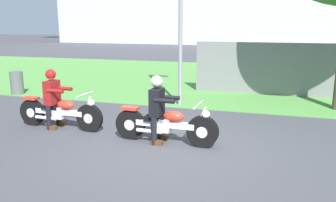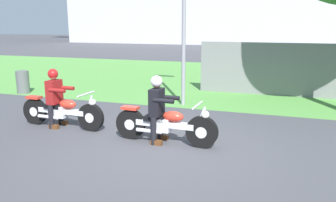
{
  "view_description": "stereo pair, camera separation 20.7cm",
  "coord_description": "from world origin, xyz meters",
  "views": [
    {
      "loc": [
        2.02,
        -6.25,
        2.43
      ],
      "look_at": [
        -0.02,
        0.46,
        0.85
      ],
      "focal_mm": 36.87,
      "sensor_mm": 36.0,
      "label": 1
    },
    {
      "loc": [
        2.21,
        -6.19,
        2.43
      ],
      "look_at": [
        -0.02,
        0.46,
        0.85
      ],
      "focal_mm": 36.87,
      "sensor_mm": 36.0,
      "label": 2
    }
  ],
  "objects": [
    {
      "name": "ground",
      "position": [
        0.0,
        0.0,
        0.0
      ],
      "size": [
        120.0,
        120.0,
        0.0
      ],
      "primitive_type": "plane",
      "color": "#424247"
    },
    {
      "name": "grass_verge",
      "position": [
        0.0,
        9.27,
        0.0
      ],
      "size": [
        60.0,
        12.0,
        0.01
      ],
      "primitive_type": "cube",
      "color": "#549342",
      "rests_on": "ground"
    },
    {
      "name": "motorcycle_lead",
      "position": [
        -0.01,
        0.26,
        0.4
      ],
      "size": [
        2.23,
        0.66,
        0.88
      ],
      "rotation": [
        0.0,
        0.0,
        -0.04
      ],
      "color": "black",
      "rests_on": "ground"
    },
    {
      "name": "rider_lead",
      "position": [
        -0.18,
        0.26,
        0.82
      ],
      "size": [
        0.56,
        0.48,
        1.41
      ],
      "rotation": [
        0.0,
        0.0,
        -0.04
      ],
      "color": "black",
      "rests_on": "ground"
    },
    {
      "name": "motorcycle_follow",
      "position": [
        -2.7,
        0.52,
        0.39
      ],
      "size": [
        2.24,
        0.66,
        0.88
      ],
      "rotation": [
        0.0,
        0.0,
        -0.04
      ],
      "color": "black",
      "rests_on": "ground"
    },
    {
      "name": "rider_follow",
      "position": [
        -2.87,
        0.53,
        0.82
      ],
      "size": [
        0.56,
        0.48,
        1.4
      ],
      "rotation": [
        0.0,
        0.0,
        -0.04
      ],
      "color": "black",
      "rests_on": "ground"
    },
    {
      "name": "trash_can",
      "position": [
        -6.51,
        3.61,
        0.4
      ],
      "size": [
        0.44,
        0.44,
        0.8
      ],
      "primitive_type": "cylinder",
      "color": "#595E5B",
      "rests_on": "ground"
    },
    {
      "name": "fence_segment",
      "position": [
        2.87,
        6.07,
        0.9
      ],
      "size": [
        7.0,
        0.06,
        1.8
      ],
      "primitive_type": "cube",
      "color": "slate",
      "rests_on": "ground"
    }
  ]
}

